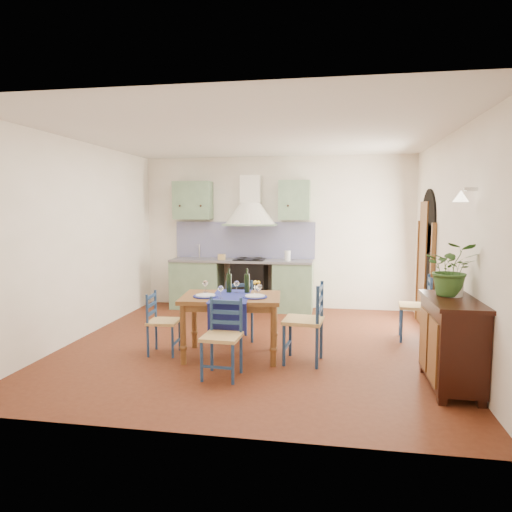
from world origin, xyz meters
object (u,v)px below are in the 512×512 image
at_px(chair_near, 222,337).
at_px(dining_table, 231,303).
at_px(sideboard, 451,340).
at_px(potted_plant, 452,269).

bearing_deg(chair_near, dining_table, 94.31).
distance_m(sideboard, potted_plant, 0.74).
xyz_separation_m(sideboard, potted_plant, (0.02, 0.18, 0.71)).
distance_m(dining_table, chair_near, 0.73).
relative_size(dining_table, sideboard, 1.23).
distance_m(chair_near, sideboard, 2.40).
height_order(sideboard, potted_plant, potted_plant).
bearing_deg(dining_table, sideboard, -13.98).
relative_size(chair_near, sideboard, 0.82).
xyz_separation_m(dining_table, chair_near, (0.05, -0.69, -0.24)).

